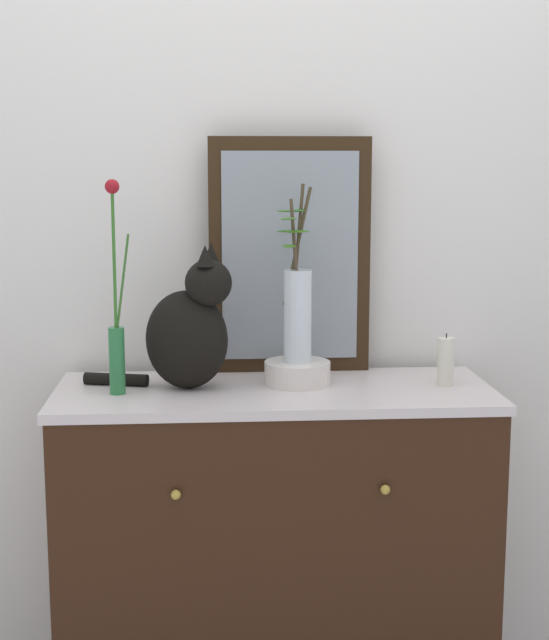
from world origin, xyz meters
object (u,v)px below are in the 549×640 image
object	(u,v)px
sideboard	(275,552)
bowl_porcelain	(297,373)
mirror_leaning	(290,256)
candle_pillar	(446,362)
cat_sitting	(190,329)
vase_glass_clear	(297,306)
vase_slim_green	(116,331)

from	to	relation	value
sideboard	bowl_porcelain	distance (m)	0.49
mirror_leaning	candle_pillar	xyz separation A→B (m)	(0.39, -0.21, -0.26)
cat_sitting	candle_pillar	world-z (taller)	cat_sitting
mirror_leaning	cat_sitting	world-z (taller)	mirror_leaning
bowl_porcelain	vase_glass_clear	world-z (taller)	vase_glass_clear
cat_sitting	bowl_porcelain	world-z (taller)	cat_sitting
vase_glass_clear	candle_pillar	bearing A→B (deg)	-6.97
sideboard	vase_glass_clear	size ratio (longest dim) A/B	2.44
mirror_leaning	vase_glass_clear	distance (m)	0.20
sideboard	bowl_porcelain	world-z (taller)	bowl_porcelain
sideboard	candle_pillar	bearing A→B (deg)	-0.30
mirror_leaning	vase_glass_clear	xyz separation A→B (m)	(0.01, -0.16, -0.12)
bowl_porcelain	candle_pillar	bearing A→B (deg)	-6.77
vase_slim_green	bowl_porcelain	size ratio (longest dim) A/B	3.08
vase_slim_green	vase_glass_clear	distance (m)	0.47
sideboard	mirror_leaning	xyz separation A→B (m)	(0.06, 0.21, 0.78)
mirror_leaning	vase_glass_clear	world-z (taller)	mirror_leaning
vase_slim_green	candle_pillar	world-z (taller)	vase_slim_green
bowl_porcelain	candle_pillar	world-z (taller)	candle_pillar
sideboard	cat_sitting	distance (m)	0.64
bowl_porcelain	vase_glass_clear	size ratio (longest dim) A/B	0.38
vase_glass_clear	candle_pillar	distance (m)	0.42
mirror_leaning	vase_slim_green	world-z (taller)	mirror_leaning
vase_slim_green	cat_sitting	bearing A→B (deg)	13.82
cat_sitting	vase_glass_clear	world-z (taller)	vase_glass_clear
vase_glass_clear	mirror_leaning	bearing A→B (deg)	92.17
vase_slim_green	vase_glass_clear	world-z (taller)	vase_slim_green
cat_sitting	candle_pillar	size ratio (longest dim) A/B	2.86
cat_sitting	vase_slim_green	bearing A→B (deg)	-166.18
cat_sitting	candle_pillar	bearing A→B (deg)	-1.49
cat_sitting	vase_slim_green	xyz separation A→B (m)	(-0.18, -0.04, 0.01)
sideboard	bowl_porcelain	xyz separation A→B (m)	(0.06, 0.04, 0.48)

